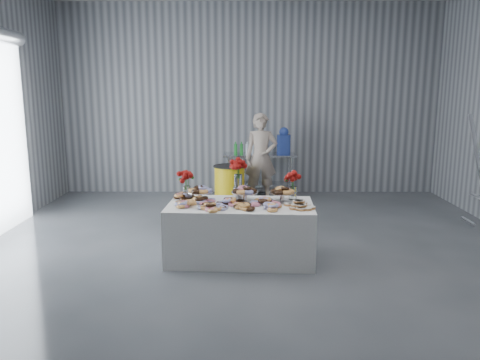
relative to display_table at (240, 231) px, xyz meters
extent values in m
plane|color=#3A3D42|center=(0.18, -0.37, -0.38)|extent=(9.00, 9.00, 0.00)
cube|color=gray|center=(0.18, 4.13, 1.62)|extent=(8.00, 0.04, 4.00)
cube|color=gray|center=(0.18, -4.87, 1.62)|extent=(8.00, 0.04, 4.00)
cube|color=white|center=(0.00, 0.00, 0.00)|extent=(1.95, 1.09, 0.75)
cube|color=silver|center=(0.38, 3.73, 0.51)|extent=(1.50, 0.60, 0.04)
cube|color=silver|center=(0.38, 3.73, -0.12)|extent=(1.40, 0.55, 0.03)
cylinder|color=silver|center=(-0.27, 3.48, 0.05)|extent=(0.04, 0.04, 0.86)
cylinder|color=silver|center=(1.03, 3.48, 0.05)|extent=(0.04, 0.04, 0.86)
cylinder|color=silver|center=(-0.27, 3.98, 0.05)|extent=(0.04, 0.04, 0.86)
cylinder|color=silver|center=(1.03, 3.98, 0.05)|extent=(0.04, 0.04, 0.86)
cylinder|color=silver|center=(-0.54, 0.18, 0.44)|extent=(0.06, 0.06, 0.12)
cylinder|color=silver|center=(-0.54, 0.18, 0.50)|extent=(0.36, 0.36, 0.01)
cylinder|color=silver|center=(0.06, 0.15, 0.44)|extent=(0.06, 0.06, 0.12)
cylinder|color=silver|center=(0.06, 0.15, 0.50)|extent=(0.36, 0.36, 0.01)
cylinder|color=silver|center=(0.56, 0.12, 0.44)|extent=(0.06, 0.06, 0.12)
cylinder|color=silver|center=(0.56, 0.12, 0.50)|extent=(0.36, 0.36, 0.01)
cylinder|color=white|center=(-0.74, 0.29, 0.46)|extent=(0.11, 0.11, 0.18)
cylinder|color=#1E5919|center=(-0.74, 0.29, 0.59)|extent=(0.04, 0.04, 0.18)
cylinder|color=white|center=(0.71, 0.26, 0.46)|extent=(0.11, 0.11, 0.18)
cylinder|color=#1E5919|center=(0.71, 0.26, 0.59)|extent=(0.04, 0.04, 0.18)
cylinder|color=silver|center=(-0.03, 0.35, 0.45)|extent=(0.14, 0.14, 0.15)
cylinder|color=white|center=(-0.03, 0.35, 0.61)|extent=(0.11, 0.11, 0.18)
cylinder|color=#1E5919|center=(-0.03, 0.35, 0.75)|extent=(0.04, 0.04, 0.18)
cylinder|color=blue|center=(0.88, 3.73, 0.73)|extent=(0.28, 0.28, 0.40)
sphere|color=blue|center=(0.88, 3.73, 0.98)|extent=(0.20, 0.20, 0.20)
imported|color=#CC8C93|center=(0.40, 3.27, 0.51)|extent=(0.66, 0.44, 1.77)
cylinder|color=gold|center=(-0.22, 2.85, 0.01)|extent=(0.57, 0.57, 0.77)
cylinder|color=black|center=(-0.22, 2.85, 0.41)|extent=(0.62, 0.62, 0.02)
camera|label=1|loc=(0.03, -5.96, 1.86)|focal=35.00mm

